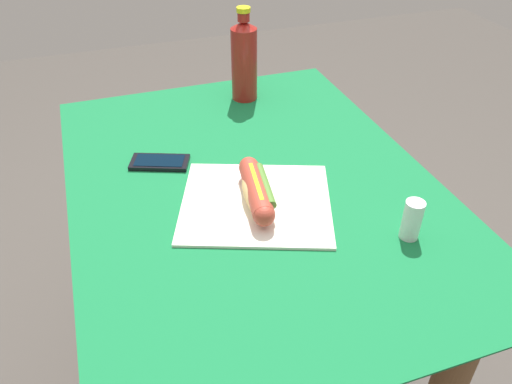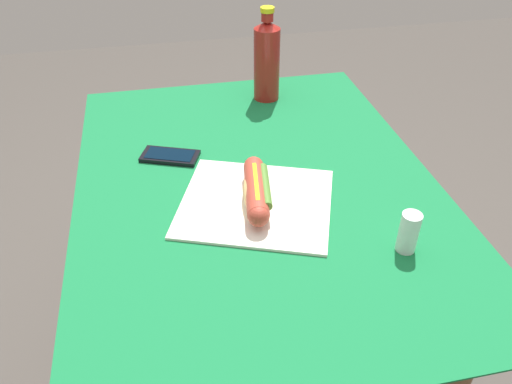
{
  "view_description": "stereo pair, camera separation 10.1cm",
  "coord_description": "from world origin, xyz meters",
  "px_view_note": "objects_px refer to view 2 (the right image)",
  "views": [
    {
      "loc": [
        0.84,
        -0.28,
        1.4
      ],
      "look_at": [
        0.07,
        -0.02,
        0.8
      ],
      "focal_mm": 35.69,
      "sensor_mm": 36.0,
      "label": 1
    },
    {
      "loc": [
        0.87,
        -0.18,
        1.4
      ],
      "look_at": [
        0.07,
        -0.02,
        0.8
      ],
      "focal_mm": 35.69,
      "sensor_mm": 36.0,
      "label": 2
    }
  ],
  "objects_px": {
    "salt_shaker": "(409,232)",
    "soda_bottle": "(267,59)",
    "hot_dog": "(256,190)",
    "cell_phone": "(170,156)"
  },
  "relations": [
    {
      "from": "soda_bottle",
      "to": "hot_dog",
      "type": "bearing_deg",
      "value": -15.08
    },
    {
      "from": "cell_phone",
      "to": "soda_bottle",
      "type": "relative_size",
      "value": 0.58
    },
    {
      "from": "soda_bottle",
      "to": "salt_shaker",
      "type": "height_order",
      "value": "soda_bottle"
    },
    {
      "from": "hot_dog",
      "to": "soda_bottle",
      "type": "distance_m",
      "value": 0.49
    },
    {
      "from": "cell_phone",
      "to": "salt_shaker",
      "type": "height_order",
      "value": "salt_shaker"
    },
    {
      "from": "hot_dog",
      "to": "cell_phone",
      "type": "relative_size",
      "value": 1.44
    },
    {
      "from": "cell_phone",
      "to": "soda_bottle",
      "type": "bearing_deg",
      "value": 132.21
    },
    {
      "from": "salt_shaker",
      "to": "soda_bottle",
      "type": "bearing_deg",
      "value": -170.37
    },
    {
      "from": "hot_dog",
      "to": "soda_bottle",
      "type": "height_order",
      "value": "soda_bottle"
    },
    {
      "from": "cell_phone",
      "to": "soda_bottle",
      "type": "xyz_separation_m",
      "value": [
        -0.26,
        0.29,
        0.11
      ]
    }
  ]
}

